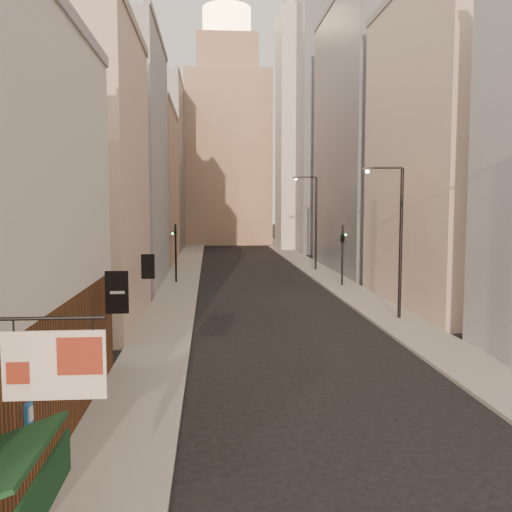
{
  "coord_description": "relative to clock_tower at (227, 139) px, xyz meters",
  "views": [
    {
      "loc": [
        -4.05,
        -5.96,
        6.68
      ],
      "look_at": [
        -1.97,
        19.74,
        4.3
      ],
      "focal_mm": 40.0,
      "sensor_mm": 36.0,
      "label": 1
    }
  ],
  "objects": [
    {
      "name": "sidewalk_left",
      "position": [
        -5.5,
        -37.0,
        -17.56
      ],
      "size": [
        3.0,
        140.0,
        0.15
      ],
      "primitive_type": "cube",
      "color": "gray",
      "rests_on": "ground"
    },
    {
      "name": "sidewalk_right",
      "position": [
        7.5,
        -37.0,
        -17.56
      ],
      "size": [
        3.0,
        140.0,
        0.15
      ],
      "primitive_type": "cube",
      "color": "gray",
      "rests_on": "ground"
    },
    {
      "name": "left_bldg_beige",
      "position": [
        -11.0,
        -66.0,
        -9.63
      ],
      "size": [
        8.0,
        12.0,
        16.0
      ],
      "primitive_type": "cube",
      "color": "#BEA48F",
      "rests_on": "ground"
    },
    {
      "name": "left_bldg_grey",
      "position": [
        -11.0,
        -50.0,
        -7.63
      ],
      "size": [
        8.0,
        16.0,
        20.0
      ],
      "primitive_type": "cube",
      "color": "gray",
      "rests_on": "ground"
    },
    {
      "name": "left_bldg_tan",
      "position": [
        -11.0,
        -32.0,
        -9.13
      ],
      "size": [
        8.0,
        18.0,
        17.0
      ],
      "primitive_type": "cube",
      "color": "tan",
      "rests_on": "ground"
    },
    {
      "name": "left_bldg_wingrid",
      "position": [
        -11.0,
        -12.0,
        -5.63
      ],
      "size": [
        8.0,
        20.0,
        24.0
      ],
      "primitive_type": "cube",
      "color": "gray",
      "rests_on": "ground"
    },
    {
      "name": "right_bldg_beige",
      "position": [
        13.0,
        -62.0,
        -7.63
      ],
      "size": [
        8.0,
        16.0,
        20.0
      ],
      "primitive_type": "cube",
      "color": "#BEA48F",
      "rests_on": "ground"
    },
    {
      "name": "right_bldg_wingrid",
      "position": [
        13.0,
        -42.0,
        -4.63
      ],
      "size": [
        8.0,
        20.0,
        26.0
      ],
      "primitive_type": "cube",
      "color": "gray",
      "rests_on": "ground"
    },
    {
      "name": "highrise",
      "position": [
        19.0,
        -14.0,
        8.02
      ],
      "size": [
        21.0,
        23.0,
        51.2
      ],
      "color": "gray",
      "rests_on": "ground"
    },
    {
      "name": "clock_tower",
      "position": [
        0.0,
        0.0,
        0.0
      ],
      "size": [
        14.0,
        14.0,
        44.9
      ],
      "color": "tan",
      "rests_on": "ground"
    },
    {
      "name": "white_tower",
      "position": [
        11.0,
        -14.0,
        0.97
      ],
      "size": [
        8.0,
        8.0,
        41.5
      ],
      "color": "silver",
      "rests_on": "ground"
    },
    {
      "name": "streetlamp_mid",
      "position": [
        7.53,
        -66.41,
        -12.64
      ],
      "size": [
        2.26,
        0.68,
        8.75
      ],
      "rotation": [
        0.0,
        0.0,
        -0.22
      ],
      "color": "black",
      "rests_on": "ground"
    },
    {
      "name": "streetlamp_far",
      "position": [
        7.23,
        -41.97,
        -12.29
      ],
      "size": [
        2.43,
        0.64,
        9.36
      ],
      "rotation": [
        0.0,
        0.0,
        -0.18
      ],
      "color": "black",
      "rests_on": "ground"
    },
    {
      "name": "traffic_light_left",
      "position": [
        -5.91,
        -50.29,
        -13.96
      ],
      "size": [
        0.61,
        0.55,
        5.0
      ],
      "rotation": [
        0.0,
        0.0,
        2.89
      ],
      "color": "black",
      "rests_on": "ground"
    },
    {
      "name": "traffic_light_right",
      "position": [
        7.51,
        -53.3,
        -13.84
      ],
      "size": [
        0.63,
        0.61,
        5.0
      ],
      "rotation": [
        0.0,
        0.0,
        3.24
      ],
      "color": "black",
      "rests_on": "ground"
    }
  ]
}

